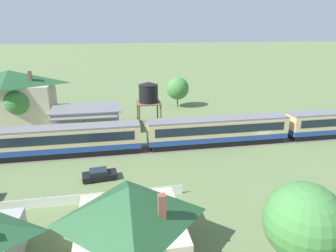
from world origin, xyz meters
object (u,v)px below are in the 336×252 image
passenger_train (220,130)px  yard_tree_1 (19,101)px  parked_car_black (99,175)px  yard_tree_0 (304,222)px  station_house_dark_green_roof (13,97)px  yard_tree_2 (178,88)px  water_tower (148,93)px  cottage_dark_green_roof_2 (130,219)px  station_building (87,119)px

passenger_train → yard_tree_1: 34.75m
passenger_train → parked_car_black: bearing=-155.8°
yard_tree_0 → yard_tree_1: (-27.59, 40.28, -0.53)m
station_house_dark_green_roof → yard_tree_1: (1.69, -2.51, -0.16)m
station_house_dark_green_roof → yard_tree_2: station_house_dark_green_roof is taller
yard_tree_2 → water_tower: bearing=-123.9°
cottage_dark_green_roof_2 → yard_tree_0: (10.66, -5.81, 2.46)m
station_house_dark_green_roof → yard_tree_2: 32.81m
station_house_dark_green_roof → yard_tree_0: bearing=-55.6°
water_tower → station_house_dark_green_roof: bearing=169.0°
yard_tree_2 → station_building: bearing=-144.4°
water_tower → station_building: bearing=-171.4°
yard_tree_0 → cottage_dark_green_roof_2: bearing=151.4°
passenger_train → yard_tree_0: (-4.21, -26.54, 3.17)m
station_house_dark_green_roof → yard_tree_1: size_ratio=1.96×
passenger_train → yard_tree_0: 27.05m
cottage_dark_green_roof_2 → water_tower: bearing=80.4°
parked_car_black → yard_tree_2: (16.29, 31.39, 3.63)m
yard_tree_0 → yard_tree_1: 48.83m
yard_tree_0 → station_house_dark_green_roof: bearing=124.4°
station_house_dark_green_roof → passenger_train: bearing=-25.9°
passenger_train → water_tower: (-9.43, 11.59, 3.56)m
station_building → yard_tree_2: (18.78, 13.45, 2.07)m
station_house_dark_green_roof → parked_car_black: (15.71, -24.24, -4.56)m
parked_car_black → yard_tree_2: size_ratio=0.62×
water_tower → yard_tree_1: water_tower is taller
parked_car_black → yard_tree_2: bearing=56.1°
water_tower → cottage_dark_green_roof_2: size_ratio=0.91×
cottage_dark_green_roof_2 → yard_tree_2: 46.14m
cottage_dark_green_roof_2 → passenger_train: bearing=54.3°
passenger_train → yard_tree_1: (-31.80, 13.74, 2.64)m
station_building → station_house_dark_green_roof: station_house_dark_green_roof is taller
station_house_dark_green_roof → parked_car_black: bearing=-57.0°
parked_car_black → yard_tree_1: (-14.03, 21.73, 4.40)m
cottage_dark_green_roof_2 → station_building: bearing=100.0°
water_tower → yard_tree_2: size_ratio=1.19×
parked_car_black → yard_tree_2: 35.55m
passenger_train → station_house_dark_green_roof: size_ratio=4.53×
yard_tree_2 → passenger_train: bearing=-86.4°
water_tower → parked_car_black: (-8.34, -19.57, -5.32)m
parked_car_black → yard_tree_2: yard_tree_2 is taller
passenger_train → station_building: passenger_train is taller
station_building → yard_tree_2: yard_tree_2 is taller
parked_car_black → yard_tree_0: bearing=-60.3°
station_house_dark_green_roof → parked_car_black: 29.24m
parked_car_black → yard_tree_1: size_ratio=0.55×
passenger_train → station_house_dark_green_roof: (-33.49, 16.25, 2.80)m
cottage_dark_green_roof_2 → yard_tree_0: bearing=-28.6°
cottage_dark_green_roof_2 → parked_car_black: 13.31m
station_building → water_tower: (10.83, 1.63, 3.77)m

